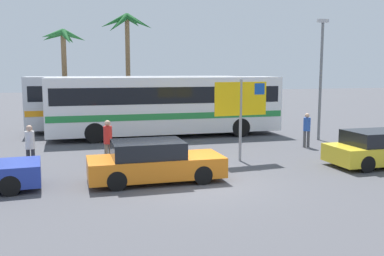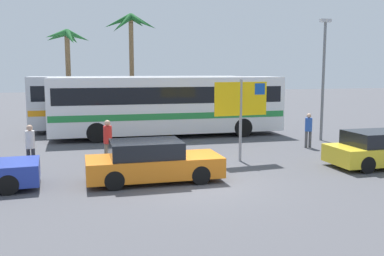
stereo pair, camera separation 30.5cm
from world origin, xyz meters
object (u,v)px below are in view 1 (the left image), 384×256
ferry_sign (242,102)px  car_orange (154,162)px  pedestrian_near_sign (307,127)px  pedestrian_by_bus (108,139)px  car_yellow (379,149)px  bus_front_coach (166,103)px  pedestrian_crossing_lot (30,144)px  bus_rear_coach (135,100)px

ferry_sign → car_orange: 4.80m
car_orange → pedestrian_near_sign: pedestrian_near_sign is taller
car_orange → pedestrian_by_bus: 3.04m
car_yellow → pedestrian_by_bus: bearing=163.6°
bus_front_coach → pedestrian_near_sign: 7.48m
car_orange → pedestrian_near_sign: (7.91, 4.23, 0.29)m
ferry_sign → pedestrian_by_bus: ferry_sign is taller
ferry_sign → pedestrian_crossing_lot: 7.96m
ferry_sign → pedestrian_crossing_lot: (-7.84, 0.35, -1.36)m
pedestrian_by_bus → pedestrian_near_sign: size_ratio=1.08×
bus_front_coach → pedestrian_crossing_lot: size_ratio=7.50×
bus_rear_coach → pedestrian_by_bus: size_ratio=7.18×
bus_front_coach → pedestrian_by_bus: bearing=-119.2°
bus_front_coach → car_orange: bus_front_coach is taller
car_yellow → car_orange: bearing=179.5°
pedestrian_by_bus → pedestrian_crossing_lot: bearing=62.5°
bus_front_coach → pedestrian_by_bus: 7.37m
bus_front_coach → bus_rear_coach: (-1.22, 3.15, 0.00)m
pedestrian_crossing_lot → pedestrian_by_bus: bearing=112.4°
car_yellow → pedestrian_near_sign: pedestrian_near_sign is taller
car_orange → pedestrian_crossing_lot: 4.73m
car_orange → pedestrian_by_bus: pedestrian_by_bus is taller
car_yellow → pedestrian_by_bus: (-9.74, 2.70, 0.37)m
bus_rear_coach → pedestrian_crossing_lot: size_ratio=7.50×
car_yellow → car_orange: same height
bus_front_coach → car_orange: bearing=-104.4°
pedestrian_crossing_lot → pedestrian_near_sign: size_ratio=1.03×
ferry_sign → pedestrian_by_bus: bearing=168.9°
bus_rear_coach → ferry_sign: bearing=-74.6°
ferry_sign → car_orange: bearing=-155.5°
bus_rear_coach → ferry_sign: 10.45m
bus_front_coach → car_yellow: bus_front_coach is taller
bus_rear_coach → pedestrian_by_bus: bus_rear_coach is taller
car_yellow → bus_rear_coach: bearing=120.2°
car_orange → car_yellow: bearing=0.0°
bus_front_coach → pedestrian_crossing_lot: bearing=-133.8°
bus_rear_coach → pedestrian_near_sign: (6.78, -8.08, -0.86)m
car_orange → pedestrian_near_sign: size_ratio=2.71×
pedestrian_near_sign → car_orange: bearing=128.2°
pedestrian_crossing_lot → ferry_sign: bearing=106.4°
bus_front_coach → pedestrian_near_sign: bus_front_coach is taller
pedestrian_crossing_lot → pedestrian_near_sign: bearing=116.8°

